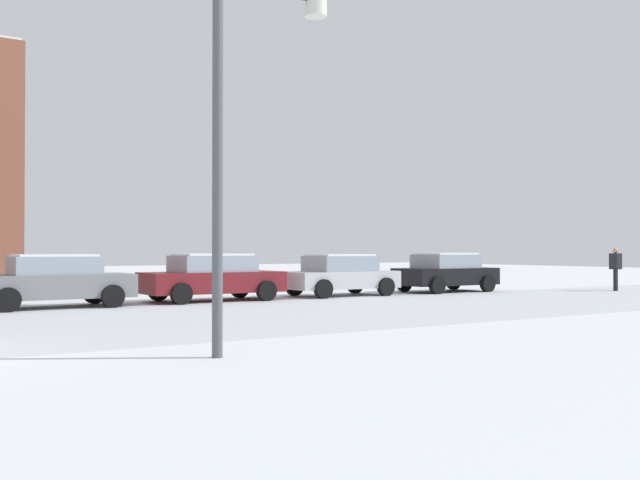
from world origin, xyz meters
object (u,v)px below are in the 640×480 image
at_px(parked_car_maroon, 212,277).
at_px(parked_car_black, 446,272).
at_px(pedestrian_crossing, 616,266).
at_px(street_lamp, 239,120).
at_px(parked_car_silver, 340,275).
at_px(parked_car_gray, 54,281).

bearing_deg(parked_car_maroon, parked_car_black, -1.18).
height_order(parked_car_black, pedestrian_crossing, pedestrian_crossing).
distance_m(parked_car_black, pedestrian_crossing, 6.81).
xyz_separation_m(parked_car_maroon, parked_car_black, (9.63, -0.20, -0.00)).
relative_size(street_lamp, parked_car_maroon, 1.33).
xyz_separation_m(parked_car_maroon, parked_car_silver, (4.81, -0.06, -0.02)).
distance_m(parked_car_maroon, pedestrian_crossing, 16.02).
height_order(parked_car_silver, parked_car_black, parked_car_black).
relative_size(parked_car_maroon, parked_car_black, 1.10).
xyz_separation_m(street_lamp, pedestrian_crossing, (20.32, 7.83, -2.60)).
bearing_deg(parked_car_gray, pedestrian_crossing, -8.93).
distance_m(street_lamp, parked_car_maroon, 12.40).
distance_m(parked_car_maroon, parked_car_black, 9.63).
xyz_separation_m(parked_car_silver, pedestrian_crossing, (10.86, -3.26, 0.25)).
bearing_deg(street_lamp, pedestrian_crossing, 21.08).
bearing_deg(parked_car_black, parked_car_gray, 179.61).
bearing_deg(parked_car_maroon, street_lamp, -112.61).
relative_size(parked_car_gray, parked_car_maroon, 0.96).
relative_size(street_lamp, parked_car_black, 1.47).
bearing_deg(parked_car_silver, parked_car_gray, -179.78).
relative_size(street_lamp, parked_car_gray, 1.39).
distance_m(street_lamp, pedestrian_crossing, 21.93).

